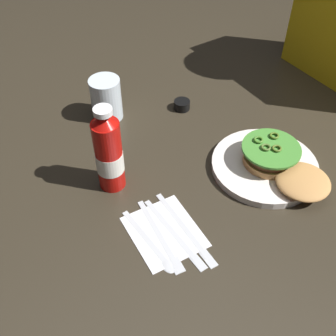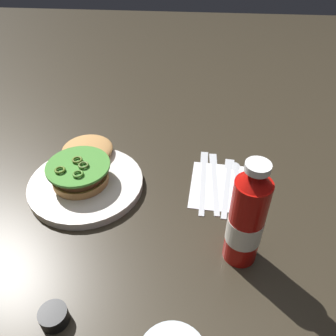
{
  "view_description": "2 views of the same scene",
  "coord_description": "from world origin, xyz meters",
  "px_view_note": "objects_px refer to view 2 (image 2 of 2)",
  "views": [
    {
      "loc": [
        0.59,
        -0.5,
        0.71
      ],
      "look_at": [
        0.07,
        -0.17,
        0.09
      ],
      "focal_mm": 44.08,
      "sensor_mm": 36.0,
      "label": 1
    },
    {
      "loc": [
        -0.41,
        -0.16,
        0.53
      ],
      "look_at": [
        0.11,
        -0.11,
        0.09
      ],
      "focal_mm": 36.48,
      "sensor_mm": 36.0,
      "label": 2
    }
  ],
  "objects_px": {
    "fork_utensil": "(228,180)",
    "butter_knife": "(203,175)",
    "condiment_cup": "(54,316)",
    "steak_knife": "(215,177)",
    "napkin": "(221,186)",
    "dinner_plate": "(86,184)",
    "ketchup_bottle": "(246,219)",
    "burger_sandwich": "(83,164)",
    "spoon_utensil": "(238,178)"
  },
  "relations": [
    {
      "from": "condiment_cup",
      "to": "steak_knife",
      "type": "xyz_separation_m",
      "value": [
        0.36,
        -0.26,
        -0.01
      ]
    },
    {
      "from": "ketchup_bottle",
      "to": "napkin",
      "type": "relative_size",
      "value": 1.39
    },
    {
      "from": "spoon_utensil",
      "to": "fork_utensil",
      "type": "height_order",
      "value": "same"
    },
    {
      "from": "napkin",
      "to": "fork_utensil",
      "type": "xyz_separation_m",
      "value": [
        0.02,
        -0.02,
        0.0
      ]
    },
    {
      "from": "condiment_cup",
      "to": "napkin",
      "type": "relative_size",
      "value": 0.29
    },
    {
      "from": "ketchup_bottle",
      "to": "steak_knife",
      "type": "height_order",
      "value": "ketchup_bottle"
    },
    {
      "from": "ketchup_bottle",
      "to": "fork_utensil",
      "type": "xyz_separation_m",
      "value": [
        0.2,
        0.01,
        -0.09
      ]
    },
    {
      "from": "burger_sandwich",
      "to": "butter_knife",
      "type": "relative_size",
      "value": 1.04
    },
    {
      "from": "napkin",
      "to": "fork_utensil",
      "type": "distance_m",
      "value": 0.02
    },
    {
      "from": "dinner_plate",
      "to": "fork_utensil",
      "type": "distance_m",
      "value": 0.32
    },
    {
      "from": "butter_knife",
      "to": "condiment_cup",
      "type": "bearing_deg",
      "value": 147.39
    },
    {
      "from": "steak_knife",
      "to": "spoon_utensil",
      "type": "bearing_deg",
      "value": -91.75
    },
    {
      "from": "fork_utensil",
      "to": "spoon_utensil",
      "type": "bearing_deg",
      "value": -72.06
    },
    {
      "from": "ketchup_bottle",
      "to": "butter_knife",
      "type": "height_order",
      "value": "ketchup_bottle"
    },
    {
      "from": "dinner_plate",
      "to": "condiment_cup",
      "type": "bearing_deg",
      "value": -174.05
    },
    {
      "from": "napkin",
      "to": "spoon_utensil",
      "type": "relative_size",
      "value": 0.85
    },
    {
      "from": "dinner_plate",
      "to": "spoon_utensil",
      "type": "relative_size",
      "value": 1.39
    },
    {
      "from": "spoon_utensil",
      "to": "butter_knife",
      "type": "bearing_deg",
      "value": 87.02
    },
    {
      "from": "burger_sandwich",
      "to": "spoon_utensil",
      "type": "bearing_deg",
      "value": -87.48
    },
    {
      "from": "steak_knife",
      "to": "fork_utensil",
      "type": "bearing_deg",
      "value": -107.03
    },
    {
      "from": "burger_sandwich",
      "to": "condiment_cup",
      "type": "height_order",
      "value": "burger_sandwich"
    },
    {
      "from": "burger_sandwich",
      "to": "condiment_cup",
      "type": "relative_size",
      "value": 5.08
    },
    {
      "from": "burger_sandwich",
      "to": "butter_knife",
      "type": "xyz_separation_m",
      "value": [
        0.02,
        -0.28,
        -0.03
      ]
    },
    {
      "from": "napkin",
      "to": "fork_utensil",
      "type": "relative_size",
      "value": 0.78
    },
    {
      "from": "spoon_utensil",
      "to": "ketchup_bottle",
      "type": "bearing_deg",
      "value": 176.36
    },
    {
      "from": "condiment_cup",
      "to": "napkin",
      "type": "bearing_deg",
      "value": -39.29
    },
    {
      "from": "burger_sandwich",
      "to": "steak_knife",
      "type": "bearing_deg",
      "value": -86.72
    },
    {
      "from": "burger_sandwich",
      "to": "dinner_plate",
      "type": "bearing_deg",
      "value": -159.07
    },
    {
      "from": "condiment_cup",
      "to": "burger_sandwich",
      "type": "bearing_deg",
      "value": 7.63
    },
    {
      "from": "steak_knife",
      "to": "burger_sandwich",
      "type": "bearing_deg",
      "value": 93.28
    },
    {
      "from": "condiment_cup",
      "to": "steak_knife",
      "type": "bearing_deg",
      "value": -35.59
    },
    {
      "from": "burger_sandwich",
      "to": "ketchup_bottle",
      "type": "bearing_deg",
      "value": -119.28
    },
    {
      "from": "napkin",
      "to": "ketchup_bottle",
      "type": "bearing_deg",
      "value": -171.82
    },
    {
      "from": "steak_knife",
      "to": "butter_knife",
      "type": "xyz_separation_m",
      "value": [
        0.0,
        0.03,
        0.0
      ]
    },
    {
      "from": "dinner_plate",
      "to": "spoon_utensil",
      "type": "bearing_deg",
      "value": -81.34
    },
    {
      "from": "burger_sandwich",
      "to": "napkin",
      "type": "bearing_deg",
      "value": -91.84
    },
    {
      "from": "steak_knife",
      "to": "butter_knife",
      "type": "bearing_deg",
      "value": 84.48
    },
    {
      "from": "spoon_utensil",
      "to": "steak_knife",
      "type": "distance_m",
      "value": 0.05
    },
    {
      "from": "ketchup_bottle",
      "to": "fork_utensil",
      "type": "relative_size",
      "value": 1.08
    },
    {
      "from": "condiment_cup",
      "to": "butter_knife",
      "type": "bearing_deg",
      "value": -32.61
    },
    {
      "from": "dinner_plate",
      "to": "ketchup_bottle",
      "type": "xyz_separation_m",
      "value": [
        -0.15,
        -0.33,
        0.09
      ]
    },
    {
      "from": "condiment_cup",
      "to": "napkin",
      "type": "height_order",
      "value": "condiment_cup"
    },
    {
      "from": "fork_utensil",
      "to": "steak_knife",
      "type": "distance_m",
      "value": 0.03
    },
    {
      "from": "condiment_cup",
      "to": "butter_knife",
      "type": "relative_size",
      "value": 0.21
    },
    {
      "from": "fork_utensil",
      "to": "butter_knife",
      "type": "distance_m",
      "value": 0.06
    },
    {
      "from": "fork_utensil",
      "to": "condiment_cup",
      "type": "bearing_deg",
      "value": 140.62
    },
    {
      "from": "dinner_plate",
      "to": "napkin",
      "type": "relative_size",
      "value": 1.63
    },
    {
      "from": "condiment_cup",
      "to": "steak_knife",
      "type": "distance_m",
      "value": 0.44
    },
    {
      "from": "ketchup_bottle",
      "to": "steak_knife",
      "type": "xyz_separation_m",
      "value": [
        0.21,
        0.04,
        -0.09
      ]
    },
    {
      "from": "napkin",
      "to": "butter_knife",
      "type": "height_order",
      "value": "butter_knife"
    }
  ]
}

